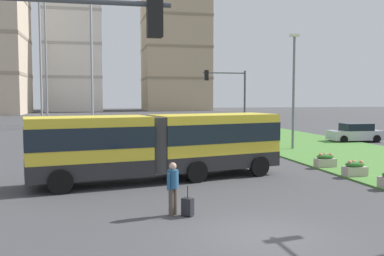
# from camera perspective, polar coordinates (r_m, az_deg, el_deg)

# --- Properties ---
(ground_plane) EXTENTS (260.00, 260.00, 0.00)m
(ground_plane) POSITION_cam_1_polar(r_m,az_deg,el_deg) (12.58, 9.39, -13.83)
(ground_plane) COLOR #424244
(articulated_bus) EXTENTS (12.03, 4.86, 3.00)m
(articulated_bus) POSITION_cam_1_polar(r_m,az_deg,el_deg) (20.10, -4.28, -2.17)
(articulated_bus) COLOR yellow
(articulated_bus) RESTS_ON ground
(car_silver_hatch) EXTENTS (4.46, 2.14, 1.58)m
(car_silver_hatch) POSITION_cam_1_polar(r_m,az_deg,el_deg) (39.41, 20.62, -0.62)
(car_silver_hatch) COLOR #B7BABF
(car_silver_hatch) RESTS_ON ground
(car_black_sedan) EXTENTS (4.51, 2.27, 1.58)m
(car_black_sedan) POSITION_cam_1_polar(r_m,az_deg,el_deg) (36.16, -14.87, -0.90)
(car_black_sedan) COLOR black
(car_black_sedan) RESTS_ON ground
(pedestrian_crossing) EXTENTS (0.44, 0.44, 1.74)m
(pedestrian_crossing) POSITION_cam_1_polar(r_m,az_deg,el_deg) (14.22, -2.54, -7.48)
(pedestrian_crossing) COLOR #4C4238
(pedestrian_crossing) RESTS_ON ground
(rolling_suitcase) EXTENTS (0.42, 0.42, 0.97)m
(rolling_suitcase) POSITION_cam_1_polar(r_m,az_deg,el_deg) (14.26, -0.58, -10.28)
(rolling_suitcase) COLOR #232328
(rolling_suitcase) RESTS_ON ground
(flower_planter_2) EXTENTS (1.10, 0.56, 0.74)m
(flower_planter_2) POSITION_cam_1_polar(r_m,az_deg,el_deg) (22.24, 20.60, -5.01)
(flower_planter_2) COLOR #B7AD9E
(flower_planter_2) RESTS_ON grass_median
(flower_planter_3) EXTENTS (1.10, 0.56, 0.74)m
(flower_planter_3) POSITION_cam_1_polar(r_m,az_deg,el_deg) (24.56, 17.10, -4.08)
(flower_planter_3) COLOR #B7AD9E
(flower_planter_3) RESTS_ON grass_median
(traffic_light_near_left) EXTENTS (4.47, 0.28, 5.77)m
(traffic_light_near_left) POSITION_cam_1_polar(r_m,az_deg,el_deg) (8.23, -23.03, 4.87)
(traffic_light_near_left) COLOR #474C51
(traffic_light_near_left) RESTS_ON ground
(traffic_light_far_right) EXTENTS (3.55, 0.28, 5.91)m
(traffic_light_far_right) POSITION_cam_1_polar(r_m,az_deg,el_deg) (34.71, 5.16, 4.47)
(traffic_light_far_right) COLOR #474C51
(traffic_light_far_right) RESTS_ON ground
(streetlight_median) EXTENTS (0.70, 0.28, 8.33)m
(streetlight_median) POSITION_cam_1_polar(r_m,az_deg,el_deg) (32.26, 13.21, 5.38)
(streetlight_median) COLOR slate
(streetlight_median) RESTS_ON ground
(apartment_tower_westcentre) EXTENTS (14.54, 18.46, 41.68)m
(apartment_tower_westcentre) POSITION_cam_1_polar(r_m,az_deg,el_deg) (122.14, -15.28, 12.04)
(apartment_tower_westcentre) COLOR silver
(apartment_tower_westcentre) RESTS_ON ground
(apartment_tower_centre) EXTENTS (17.78, 16.95, 41.65)m
(apartment_tower_centre) POSITION_cam_1_polar(r_m,az_deg,el_deg) (123.97, -2.22, 12.06)
(apartment_tower_centre) COLOR tan
(apartment_tower_centre) RESTS_ON ground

